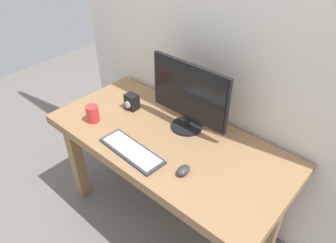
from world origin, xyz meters
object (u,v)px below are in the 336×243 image
object	(u,v)px
desk	(167,151)
coffee_mug	(93,114)
mouse	(183,170)
monitor	(189,96)
keyboard_primary	(132,151)
audio_controller	(132,102)

from	to	relation	value
desk	coffee_mug	world-z (taller)	coffee_mug
desk	mouse	size ratio (longest dim) A/B	17.48
monitor	keyboard_primary	size ratio (longest dim) A/B	1.26
keyboard_primary	coffee_mug	distance (m)	0.40
mouse	monitor	bearing A→B (deg)	124.48
mouse	coffee_mug	distance (m)	0.71
keyboard_primary	mouse	world-z (taller)	mouse
keyboard_primary	desk	bearing A→B (deg)	74.17
keyboard_primary	mouse	bearing A→B (deg)	11.26
desk	coffee_mug	bearing A→B (deg)	-158.45
mouse	desk	bearing A→B (deg)	146.48
keyboard_primary	mouse	size ratio (longest dim) A/B	4.89
audio_controller	coffee_mug	distance (m)	0.27
mouse	audio_controller	distance (m)	0.68
audio_controller	monitor	bearing A→B (deg)	12.35
monitor	audio_controller	size ratio (longest dim) A/B	4.97
mouse	coffee_mug	bearing A→B (deg)	-179.60
desk	coffee_mug	xyz separation A→B (m)	(-0.46, -0.18, 0.16)
coffee_mug	audio_controller	bearing A→B (deg)	73.03
keyboard_primary	audio_controller	world-z (taller)	audio_controller
coffee_mug	monitor	bearing A→B (deg)	35.69
monitor	audio_controller	xyz separation A→B (m)	(-0.40, -0.09, -0.17)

